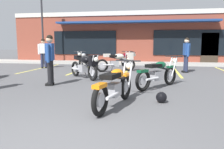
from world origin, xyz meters
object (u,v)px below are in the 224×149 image
motorcycle_black_cruiser (158,73)px  person_in_shorts_foreground (50,57)px  parking_lot_lamp_post (41,12)px  motorcycle_silver_naked (85,66)px  person_near_building (43,51)px  motorcycle_blue_standard (125,59)px  motorcycle_orange_scrambler (84,60)px  person_in_black_shirt (186,53)px  helmet_on_pavement (161,97)px  motorcycle_red_sportbike (118,61)px  motorcycle_foreground_classic (115,86)px

motorcycle_black_cruiser → person_in_shorts_foreground: person_in_shorts_foreground is taller
person_in_shorts_foreground → parking_lot_lamp_post: (-3.95, 7.13, 2.48)m
motorcycle_silver_naked → parking_lot_lamp_post: size_ratio=0.31×
person_in_shorts_foreground → person_near_building: bearing=119.3°
motorcycle_blue_standard → motorcycle_orange_scrambler: bearing=-165.5°
motorcycle_black_cruiser → motorcycle_silver_naked: size_ratio=1.08×
person_in_black_shirt → helmet_on_pavement: person_in_black_shirt is taller
motorcycle_red_sportbike → motorcycle_black_cruiser: (1.87, -3.94, -0.07)m
helmet_on_pavement → motorcycle_blue_standard: bearing=103.1°
motorcycle_foreground_classic → motorcycle_silver_naked: bearing=116.4°
motorcycle_silver_naked → person_in_black_shirt: size_ratio=0.99×
motorcycle_foreground_classic → motorcycle_black_cruiser: same height
motorcycle_blue_standard → parking_lot_lamp_post: 6.46m
motorcycle_black_cruiser → person_in_black_shirt: size_ratio=1.07×
motorcycle_silver_naked → motorcycle_blue_standard: size_ratio=0.81×
motorcycle_blue_standard → person_in_black_shirt: person_in_black_shirt is taller
motorcycle_orange_scrambler → person_near_building: size_ratio=1.26×
person_near_building → parking_lot_lamp_post: (-1.21, 2.24, 2.48)m
motorcycle_foreground_classic → motorcycle_red_sportbike: bearing=98.0°
person_in_shorts_foreground → motorcycle_red_sportbike: bearing=68.2°
motorcycle_blue_standard → person_near_building: 4.70m
motorcycle_red_sportbike → motorcycle_blue_standard: same height
motorcycle_silver_naked → motorcycle_blue_standard: same height
motorcycle_silver_naked → person_in_shorts_foreground: (-0.71, -1.56, 0.42)m
motorcycle_silver_naked → helmet_on_pavement: motorcycle_silver_naked is taller
motorcycle_black_cruiser → person_in_shorts_foreground: bearing=-176.9°
motorcycle_orange_scrambler → person_in_black_shirt: person_in_black_shirt is taller
motorcycle_orange_scrambler → parking_lot_lamp_post: bearing=156.5°
helmet_on_pavement → motorcycle_silver_naked: bearing=132.0°
motorcycle_red_sportbike → motorcycle_silver_naked: bearing=-110.2°
person_in_shorts_foreground → motorcycle_orange_scrambler: bearing=96.1°
motorcycle_silver_naked → motorcycle_blue_standard: bearing=77.9°
motorcycle_red_sportbike → person_near_building: bearing=170.2°
motorcycle_orange_scrambler → person_in_shorts_foreground: (0.61, -5.68, 0.49)m
motorcycle_foreground_classic → person_in_shorts_foreground: bearing=140.1°
motorcycle_foreground_classic → person_in_black_shirt: (2.39, 6.40, 0.49)m
motorcycle_foreground_classic → person_near_building: (-5.28, 7.01, 0.49)m
motorcycle_foreground_classic → motorcycle_blue_standard: same height
helmet_on_pavement → motorcycle_red_sportbike: bearing=108.4°
motorcycle_black_cruiser → motorcycle_blue_standard: (-1.80, 6.09, 0.00)m
motorcycle_orange_scrambler → parking_lot_lamp_post: (-3.34, 1.45, 2.97)m
motorcycle_red_sportbike → parking_lot_lamp_post: parking_lot_lamp_post is taller
motorcycle_red_sportbike → motorcycle_orange_scrambler: 2.74m
helmet_on_pavement → parking_lot_lamp_post: parking_lot_lamp_post is taller
motorcycle_blue_standard → person_near_building: (-4.46, -1.39, 0.49)m
motorcycle_orange_scrambler → helmet_on_pavement: size_ratio=8.11×
motorcycle_foreground_classic → person_in_shorts_foreground: person_in_shorts_foreground is taller
parking_lot_lamp_post → motorcycle_silver_naked: bearing=-50.1°
motorcycle_red_sportbike → motorcycle_blue_standard: bearing=88.2°
motorcycle_foreground_classic → motorcycle_black_cruiser: size_ratio=1.16×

